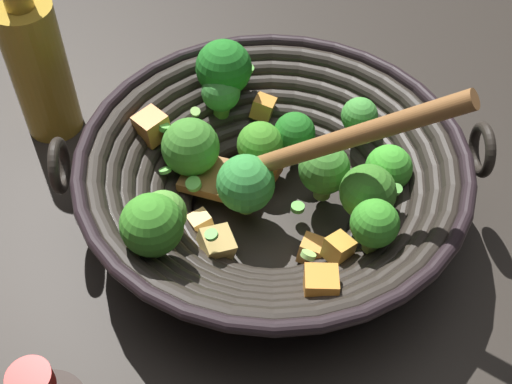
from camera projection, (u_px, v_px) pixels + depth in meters
name	position (u px, v px, depth m)	size (l,w,h in m)	color
ground_plane	(271.00, 216.00, 0.70)	(4.00, 4.00, 0.00)	#28231E
wok	(271.00, 176.00, 0.66)	(0.40, 0.38, 0.21)	black
cooking_oil_bottle	(38.00, 65.00, 0.72)	(0.06, 0.06, 0.21)	gold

